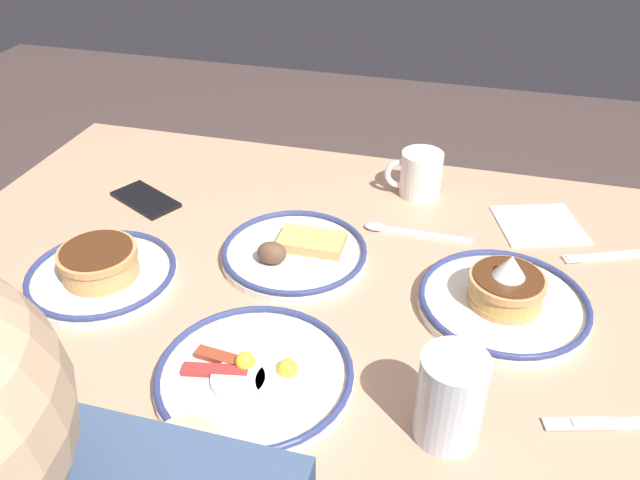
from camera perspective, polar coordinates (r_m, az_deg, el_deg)
dining_table at (r=1.15m, az=-2.53°, el=-5.68°), size 1.32×0.89×0.74m
plate_near_main at (r=1.04m, az=16.17°, el=-4.99°), size 0.27×0.27×0.10m
plate_center_pancakes at (r=1.11m, az=-19.03°, el=-2.61°), size 0.25×0.25×0.06m
plate_far_companion at (r=1.11m, az=-2.14°, el=-1.11°), size 0.26×0.26×0.05m
plate_far_side at (r=0.89m, az=-5.87°, el=-11.93°), size 0.27×0.27×0.04m
coffee_mug at (r=1.30m, az=8.92°, el=5.92°), size 0.11×0.08×0.09m
drinking_glass at (r=0.81m, az=11.57°, el=-14.01°), size 0.08×0.08×0.13m
cell_phone at (r=1.33m, az=-15.37°, el=3.52°), size 0.16×0.13×0.01m
paper_napkin at (r=1.27m, az=19.02°, el=1.30°), size 0.19×0.18×0.00m
fork_near at (r=1.23m, az=24.79°, el=-1.26°), size 0.18×0.09×0.01m
butter_knife at (r=0.93m, az=25.67°, el=-14.55°), size 0.21×0.08×0.01m
tea_spoon at (r=1.19m, az=7.41°, el=0.79°), size 0.20×0.03×0.01m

